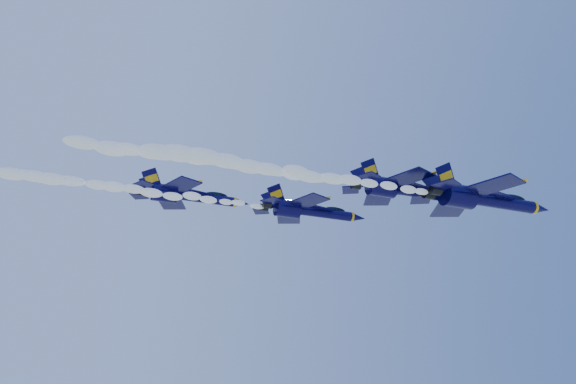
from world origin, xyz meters
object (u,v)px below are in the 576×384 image
object	(u,v)px
jet_second	(404,189)
jet_third	(308,211)
jet_lead	(483,199)
jet_fourth	(187,195)

from	to	relation	value
jet_second	jet_third	bearing A→B (deg)	122.08
jet_lead	jet_second	world-z (taller)	jet_second
jet_second	jet_third	distance (m)	15.66
jet_third	jet_fourth	size ratio (longest dim) A/B	0.97
jet_lead	jet_third	xyz separation A→B (m)	(-16.51, 18.80, 2.61)
jet_third	jet_second	bearing A→B (deg)	-57.92
jet_lead	jet_second	bearing A→B (deg)	146.00
jet_second	jet_third	xyz separation A→B (m)	(-8.31, 13.27, 0.37)
jet_third	jet_fourth	distance (m)	18.64
jet_second	jet_fourth	bearing A→B (deg)	141.35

